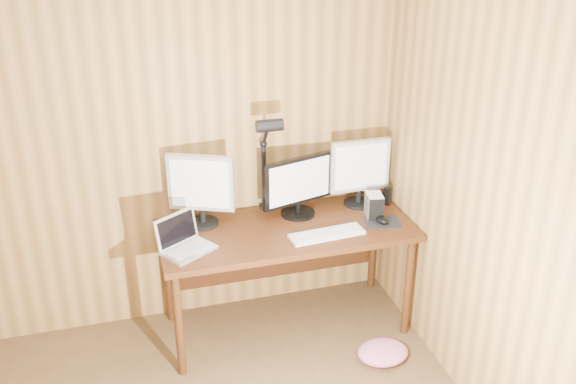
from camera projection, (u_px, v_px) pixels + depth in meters
name	position (u px, v px, depth m)	size (l,w,h in m)	color
room_shell	(154.00, 348.00, 2.19)	(4.00, 4.00, 4.00)	#523A1F
desk	(283.00, 239.00, 4.17)	(1.60, 0.70, 0.75)	#3F1F0D
monitor_center	(298.00, 186.00, 4.13)	(0.50, 0.22, 0.40)	black
monitor_left	(201.00, 188.00, 3.98)	(0.40, 0.20, 0.47)	black
monitor_right	(360.00, 170.00, 4.26)	(0.41, 0.19, 0.46)	black
laptop	(183.00, 241.00, 3.78)	(0.37, 0.35, 0.21)	silver
keyboard	(327.00, 234.00, 3.95)	(0.48, 0.18, 0.02)	silver
mousepad	(382.00, 222.00, 4.11)	(0.22, 0.18, 0.00)	black
mouse	(382.00, 219.00, 4.11)	(0.07, 0.12, 0.04)	black
hard_drive	(374.00, 206.00, 4.16)	(0.12, 0.16, 0.16)	silver
phone	(304.00, 238.00, 3.92)	(0.07, 0.12, 0.01)	silver
speaker	(387.00, 196.00, 4.34)	(0.05, 0.05, 0.12)	black
desk_lamp	(267.00, 151.00, 4.04)	(0.16, 0.24, 0.72)	black
fabric_pile	(383.00, 352.00, 4.02)	(0.32, 0.27, 0.10)	#CC638F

